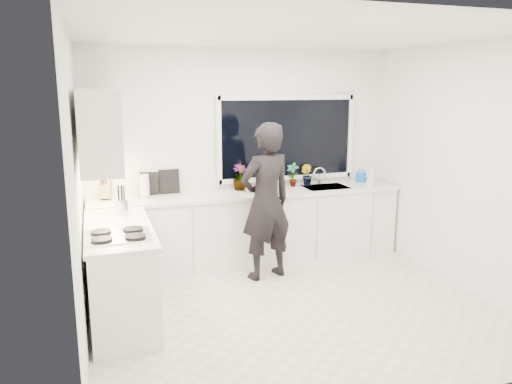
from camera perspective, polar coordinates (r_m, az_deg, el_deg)
name	(u,v)px	position (r m, az deg, el deg)	size (l,w,h in m)	color
floor	(293,308)	(5.27, 4.28, -13.11)	(4.00, 3.50, 0.02)	beige
wall_back	(243,155)	(6.49, -1.52, 4.26)	(4.00, 0.02, 2.70)	white
wall_left	(76,192)	(4.48, -19.88, 0.03)	(0.02, 3.50, 2.70)	white
wall_right	(465,168)	(5.92, 22.78, 2.58)	(0.02, 3.50, 2.70)	white
ceiling	(298,32)	(4.80, 4.81, 17.78)	(4.00, 3.50, 0.02)	white
window	(287,138)	(6.63, 3.56, 6.15)	(1.80, 0.02, 1.00)	black
base_cabinets_back	(250,229)	(6.39, -0.66, -4.21)	(3.92, 0.58, 0.88)	white
base_cabinets_left	(121,274)	(5.07, -15.18, -9.03)	(0.58, 1.60, 0.88)	white
countertop_back	(250,194)	(6.27, -0.65, -0.20)	(3.94, 0.62, 0.04)	silver
countertop_left	(118,228)	(4.93, -15.47, -4.03)	(0.62, 1.60, 0.04)	silver
upper_cabinets	(98,126)	(5.11, -17.65, 7.25)	(0.34, 2.10, 0.70)	white
sink	(326,190)	(6.67, 7.95, 0.17)	(0.58, 0.42, 0.14)	silver
faucet	(319,176)	(6.82, 7.25, 1.82)	(0.03, 0.03, 0.22)	silver
stovetop	(118,235)	(4.58, -15.50, -4.79)	(0.56, 0.48, 0.03)	black
person	(266,202)	(5.76, 1.16, -1.13)	(0.67, 0.44, 1.83)	black
pizza_tray	(264,190)	(6.30, 0.95, 0.19)	(0.51, 0.38, 0.03)	silver
pizza	(264,189)	(6.29, 0.95, 0.34)	(0.46, 0.33, 0.01)	#C03C19
watering_can	(361,177)	(7.08, 11.91, 1.66)	(0.14, 0.14, 0.13)	blue
paper_towel_roll	(145,187)	(6.09, -12.62, 0.59)	(0.11, 0.11, 0.26)	silver
knife_block	(106,190)	(6.10, -16.82, 0.20)	(0.13, 0.10, 0.22)	olive
utensil_crock	(122,207)	(5.34, -15.09, -1.66)	(0.13, 0.13, 0.16)	silver
picture_frame_large	(149,183)	(6.23, -12.10, 0.96)	(0.22, 0.02, 0.28)	black
picture_frame_small	(169,181)	(6.26, -9.88, 1.19)	(0.25, 0.02, 0.30)	black
herb_plants	(268,177)	(6.48, 1.36, 1.75)	(1.12, 0.26, 0.33)	#26662D
soap_bottles	(371,176)	(6.79, 13.05, 1.79)	(0.13, 0.12, 0.30)	#D8BF66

